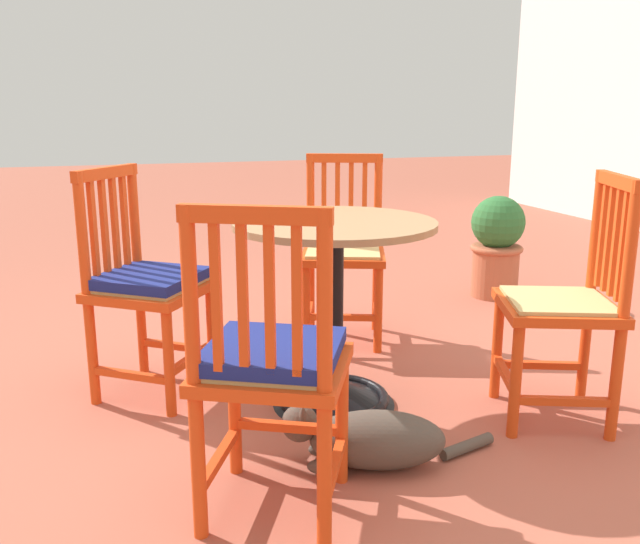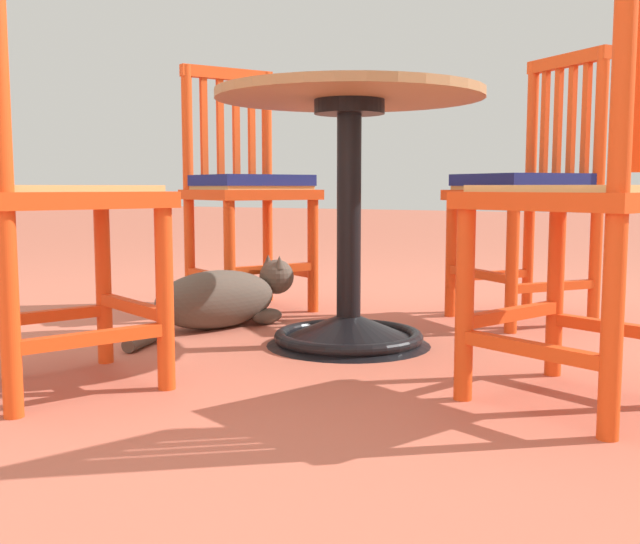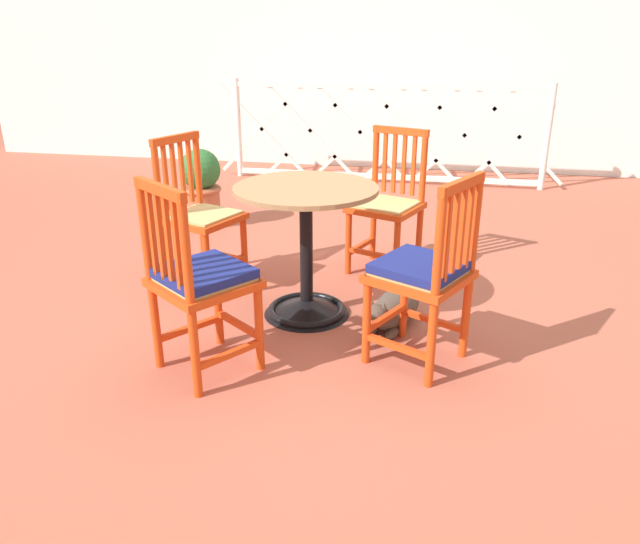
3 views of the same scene
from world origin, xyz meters
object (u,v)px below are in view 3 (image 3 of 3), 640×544
object	(u,v)px
orange_chair_by_planter	(388,206)
cafe_table	(306,266)
orange_chair_facing_out	(424,275)
terracotta_planter	(201,186)
tabby_cat	(393,310)
orange_chair_near_fence	(200,281)
orange_chair_at_corner	(199,217)

from	to	relation	value
orange_chair_by_planter	cafe_table	bearing A→B (deg)	-115.63
cafe_table	orange_chair_facing_out	world-z (taller)	orange_chair_facing_out
cafe_table	terracotta_planter	world-z (taller)	cafe_table
orange_chair_by_planter	tabby_cat	bearing A→B (deg)	-81.69
orange_chair_near_fence	tabby_cat	world-z (taller)	orange_chair_near_fence
orange_chair_near_fence	orange_chair_facing_out	size ratio (longest dim) A/B	1.00
orange_chair_facing_out	terracotta_planter	distance (m)	2.59
orange_chair_by_planter	tabby_cat	distance (m)	0.89
orange_chair_by_planter	tabby_cat	size ratio (longest dim) A/B	1.23
cafe_table	orange_chair_at_corner	world-z (taller)	orange_chair_at_corner
cafe_table	orange_chair_facing_out	distance (m)	0.77
tabby_cat	terracotta_planter	xyz separation A→B (m)	(-1.66, 1.50, 0.23)
orange_chair_at_corner	orange_chair_by_planter	bearing A→B (deg)	23.15
cafe_table	orange_chair_near_fence	bearing A→B (deg)	-116.56
orange_chair_near_fence	orange_chair_at_corner	bearing A→B (deg)	112.01
orange_chair_by_planter	orange_chair_at_corner	bearing A→B (deg)	-156.85
orange_chair_near_fence	orange_chair_facing_out	world-z (taller)	same
terracotta_planter	orange_chair_near_fence	bearing A→B (deg)	-68.36
tabby_cat	terracotta_planter	distance (m)	2.25
orange_chair_near_fence	orange_chair_facing_out	distance (m)	1.01
orange_chair_near_fence	tabby_cat	size ratio (longest dim) A/B	1.23
cafe_table	tabby_cat	world-z (taller)	cafe_table
cafe_table	orange_chair_facing_out	bearing A→B (deg)	-31.96
orange_chair_at_corner	tabby_cat	bearing A→B (deg)	-16.13
cafe_table	terracotta_planter	size ratio (longest dim) A/B	1.23
cafe_table	tabby_cat	bearing A→B (deg)	-6.61
orange_chair_by_planter	terracotta_planter	world-z (taller)	orange_chair_by_planter
orange_chair_at_corner	cafe_table	bearing A→B (deg)	-22.04
cafe_table	orange_chair_by_planter	world-z (taller)	orange_chair_by_planter
cafe_table	orange_chair_by_planter	distance (m)	0.86
orange_chair_near_fence	orange_chair_facing_out	xyz separation A→B (m)	(0.97, 0.28, 0.00)
tabby_cat	orange_chair_by_planter	bearing A→B (deg)	98.31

